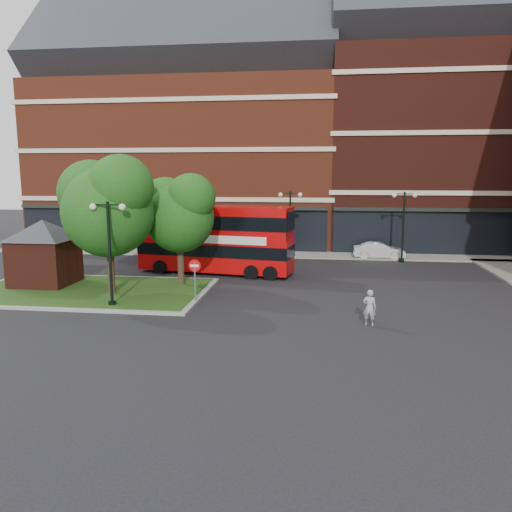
# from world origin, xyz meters

# --- Properties ---
(ground) EXTENTS (120.00, 120.00, 0.00)m
(ground) POSITION_xyz_m (0.00, 0.00, 0.00)
(ground) COLOR black
(ground) RESTS_ON ground
(pavement_far) EXTENTS (44.00, 3.00, 0.12)m
(pavement_far) POSITION_xyz_m (0.00, 16.50, 0.06)
(pavement_far) COLOR slate
(pavement_far) RESTS_ON ground
(terrace_far_left) EXTENTS (26.00, 12.00, 14.00)m
(terrace_far_left) POSITION_xyz_m (-8.00, 24.00, 7.00)
(terrace_far_left) COLOR maroon
(terrace_far_left) RESTS_ON ground
(terrace_far_right) EXTENTS (18.00, 12.00, 16.00)m
(terrace_far_right) POSITION_xyz_m (14.00, 24.00, 8.00)
(terrace_far_right) COLOR #471911
(terrace_far_right) RESTS_ON ground
(traffic_island) EXTENTS (12.60, 7.60, 0.15)m
(traffic_island) POSITION_xyz_m (-8.00, 3.00, 0.07)
(traffic_island) COLOR gray
(traffic_island) RESTS_ON ground
(kiosk) EXTENTS (6.51, 6.51, 3.60)m
(kiosk) POSITION_xyz_m (-11.00, 4.00, 2.32)
(kiosk) COLOR #471911
(kiosk) RESTS_ON traffic_island
(tree_island_west) EXTENTS (5.40, 4.71, 7.21)m
(tree_island_west) POSITION_xyz_m (-6.60, 2.58, 4.79)
(tree_island_west) COLOR #2D2116
(tree_island_west) RESTS_ON ground
(tree_island_east) EXTENTS (4.46, 3.90, 6.29)m
(tree_island_east) POSITION_xyz_m (-3.58, 5.06, 4.24)
(tree_island_east) COLOR #2D2116
(tree_island_east) RESTS_ON ground
(lamp_island) EXTENTS (1.72, 0.36, 5.00)m
(lamp_island) POSITION_xyz_m (-5.50, 0.20, 2.83)
(lamp_island) COLOR black
(lamp_island) RESTS_ON ground
(lamp_far_left) EXTENTS (1.72, 0.36, 5.00)m
(lamp_far_left) POSITION_xyz_m (2.00, 14.50, 2.83)
(lamp_far_left) COLOR black
(lamp_far_left) RESTS_ON ground
(lamp_far_right) EXTENTS (1.72, 0.36, 5.00)m
(lamp_far_right) POSITION_xyz_m (10.00, 14.50, 2.83)
(lamp_far_right) COLOR black
(lamp_far_right) RESTS_ON ground
(bus) EXTENTS (10.01, 3.77, 3.73)m
(bus) POSITION_xyz_m (-2.38, 8.97, 2.45)
(bus) COLOR #B40708
(bus) RESTS_ON ground
(woman) EXTENTS (0.63, 0.49, 1.53)m
(woman) POSITION_xyz_m (6.29, -1.12, 0.77)
(woman) COLOR #939396
(woman) RESTS_ON ground
(car_silver) EXTENTS (3.96, 1.77, 1.32)m
(car_silver) POSITION_xyz_m (-1.17, 14.50, 0.66)
(car_silver) COLOR #ADAEB4
(car_silver) RESTS_ON ground
(car_white) EXTENTS (3.76, 1.38, 1.23)m
(car_white) POSITION_xyz_m (8.56, 15.77, 0.62)
(car_white) COLOR silver
(car_white) RESTS_ON ground
(no_entry_sign) EXTENTS (0.60, 0.08, 2.16)m
(no_entry_sign) POSITION_xyz_m (-1.80, 1.50, 1.54)
(no_entry_sign) COLOR slate
(no_entry_sign) RESTS_ON ground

